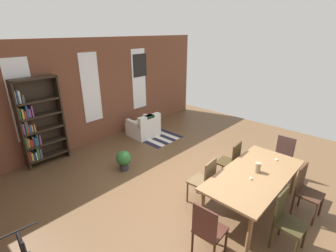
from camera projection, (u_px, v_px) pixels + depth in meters
ground_plane at (190, 190)px, 5.17m from camera, size 9.79×9.79×0.00m
back_wall_brick at (90, 93)px, 6.93m from camera, size 8.53×0.12×2.96m
window_pane_0 at (23, 100)px, 5.64m from camera, size 0.55×0.02×1.93m
window_pane_1 at (91, 88)px, 6.84m from camera, size 0.55×0.02×1.93m
window_pane_2 at (139, 79)px, 8.03m from camera, size 0.55×0.02×1.93m
dining_table at (255, 177)px, 4.41m from camera, size 2.18×1.04×0.75m
vase_on_table at (258, 167)px, 4.40m from camera, size 0.11×0.11×0.18m
tealight_candle_0 at (276, 160)px, 4.82m from camera, size 0.04×0.04×0.03m
tealight_candle_1 at (251, 179)px, 4.20m from camera, size 0.04×0.04×0.04m
dining_chair_far_left at (204, 180)px, 4.61m from camera, size 0.43×0.43×0.95m
dining_chair_head_right at (282, 156)px, 5.47m from camera, size 0.41×0.41×0.95m
dining_chair_near_right at (306, 190)px, 4.33m from camera, size 0.42×0.42×0.95m
dining_chair_far_right at (231, 161)px, 5.28m from camera, size 0.43×0.43×0.95m
dining_chair_near_left at (286, 219)px, 3.67m from camera, size 0.41×0.41×0.95m
dining_chair_head_left at (208, 229)px, 3.47m from camera, size 0.42×0.42×0.95m
bookshelf_tall at (38, 124)px, 5.86m from camera, size 1.00×0.29×2.15m
armchair_white at (144, 128)px, 7.70m from camera, size 0.84×0.84×0.75m
potted_plant_by_shelf at (124, 159)px, 5.83m from camera, size 0.36×0.36×0.48m
striped_rug at (159, 137)px, 7.68m from camera, size 1.15×1.09×0.01m
framed_picture at (140, 65)px, 7.90m from camera, size 0.56×0.03×0.72m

